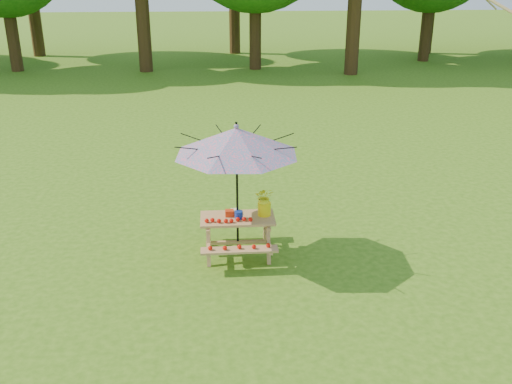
{
  "coord_description": "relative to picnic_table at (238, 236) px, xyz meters",
  "views": [
    {
      "loc": [
        -1.3,
        -4.77,
        4.43
      ],
      "look_at": [
        -0.66,
        3.64,
        1.1
      ],
      "focal_mm": 40.0,
      "sensor_mm": 36.0,
      "label": 1
    }
  ],
  "objects": [
    {
      "name": "picnic_table",
      "position": [
        0.0,
        0.0,
        0.0
      ],
      "size": [
        1.2,
        1.32,
        0.67
      ],
      "color": "#AB854D",
      "rests_on": "ground"
    },
    {
      "name": "patio_umbrella",
      "position": [
        0.0,
        0.0,
        1.62
      ],
      "size": [
        2.49,
        2.49,
        2.25
      ],
      "color": "black",
      "rests_on": "ground"
    },
    {
      "name": "produce_bins",
      "position": [
        -0.04,
        0.04,
        0.4
      ],
      "size": [
        0.28,
        0.34,
        0.13
      ],
      "color": "red",
      "rests_on": "picnic_table"
    },
    {
      "name": "tomatoes_row",
      "position": [
        -0.15,
        -0.18,
        0.38
      ],
      "size": [
        0.77,
        0.13,
        0.07
      ],
      "primitive_type": null,
      "color": "red",
      "rests_on": "picnic_table"
    },
    {
      "name": "flower_bucket",
      "position": [
        0.44,
        0.06,
        0.6
      ],
      "size": [
        0.3,
        0.27,
        0.48
      ],
      "color": "yellow",
      "rests_on": "picnic_table"
    }
  ]
}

